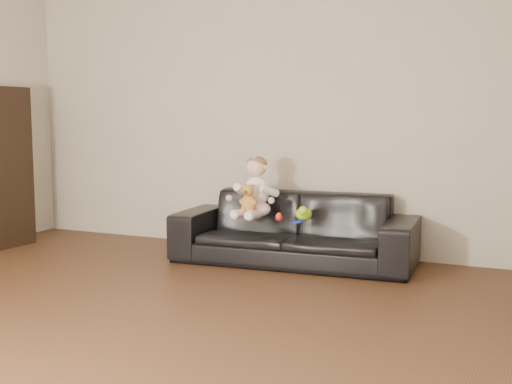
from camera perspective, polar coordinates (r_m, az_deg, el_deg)
The scene contains 8 objects.
floor at distance 4.07m, azimuth -17.00°, elevation -11.69°, with size 5.50×5.50×0.00m, color #4B2D1A.
wall_back at distance 6.20m, azimuth -0.32°, elevation 7.00°, with size 5.00×5.00×0.00m, color #BCB29E.
sofa at distance 5.58m, azimuth 3.41°, elevation -3.27°, with size 2.07×0.81×0.60m, color black.
baby at distance 5.55m, azimuth -0.06°, elevation 0.14°, with size 0.38×0.46×0.53m.
teddy_bear at distance 5.41m, azimuth -0.68°, elevation -0.59°, with size 0.14×0.14×0.24m.
toy_green at distance 5.40m, azimuth 4.26°, elevation -1.97°, with size 0.14×0.16×0.11m, color #92D819.
toy_rattle at distance 5.37m, azimuth 2.04°, elevation -2.28°, with size 0.06×0.06×0.06m, color red.
toy_blue_disc at distance 5.32m, azimuth 3.68°, elevation -2.64°, with size 0.10×0.10×0.01m, color #1829C7.
Camera 1 is at (2.58, -2.89, 1.26)m, focal length 45.00 mm.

